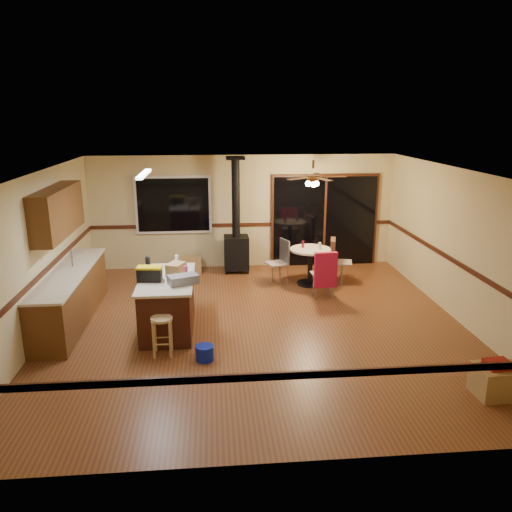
{
  "coord_description": "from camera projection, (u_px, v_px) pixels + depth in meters",
  "views": [
    {
      "loc": [
        -0.73,
        -7.84,
        3.49
      ],
      "look_at": [
        0.0,
        0.3,
        1.15
      ],
      "focal_mm": 35.0,
      "sensor_mm": 36.0,
      "label": 1
    }
  ],
  "objects": [
    {
      "name": "floor",
      "position": [
        258.0,
        325.0,
        8.53
      ],
      "size": [
        7.0,
        7.0,
        0.0
      ],
      "primitive_type": "plane",
      "color": "brown",
      "rests_on": "ground"
    },
    {
      "name": "ceiling",
      "position": [
        258.0,
        172.0,
        7.82
      ],
      "size": [
        7.0,
        7.0,
        0.0
      ],
      "primitive_type": "plane",
      "rotation": [
        3.14,
        0.0,
        0.0
      ],
      "color": "silver",
      "rests_on": "ground"
    },
    {
      "name": "wall_back",
      "position": [
        244.0,
        212.0,
        11.53
      ],
      "size": [
        7.0,
        0.0,
        7.0
      ],
      "primitive_type": "plane",
      "rotation": [
        1.57,
        0.0,
        0.0
      ],
      "color": "#CCBB81",
      "rests_on": "ground"
    },
    {
      "name": "wall_front",
      "position": [
        291.0,
        349.0,
        4.83
      ],
      "size": [
        7.0,
        0.0,
        7.0
      ],
      "primitive_type": "plane",
      "rotation": [
        -1.57,
        0.0,
        0.0
      ],
      "color": "#CCBB81",
      "rests_on": "ground"
    },
    {
      "name": "wall_left",
      "position": [
        37.0,
        258.0,
        7.88
      ],
      "size": [
        0.0,
        7.0,
        7.0
      ],
      "primitive_type": "plane",
      "rotation": [
        1.57,
        0.0,
        1.57
      ],
      "color": "#CCBB81",
      "rests_on": "ground"
    },
    {
      "name": "wall_right",
      "position": [
        462.0,
        247.0,
        8.48
      ],
      "size": [
        0.0,
        7.0,
        7.0
      ],
      "primitive_type": "plane",
      "rotation": [
        1.57,
        0.0,
        -1.57
      ],
      "color": "#CCBB81",
      "rests_on": "ground"
    },
    {
      "name": "chair_rail",
      "position": [
        258.0,
        270.0,
        8.26
      ],
      "size": [
        7.0,
        7.0,
        0.08
      ],
      "primitive_type": null,
      "color": "#3B1A0E",
      "rests_on": "ground"
    },
    {
      "name": "window",
      "position": [
        173.0,
        205.0,
        11.29
      ],
      "size": [
        1.72,
        0.1,
        1.32
      ],
      "primitive_type": "cube",
      "color": "black",
      "rests_on": "ground"
    },
    {
      "name": "sliding_door",
      "position": [
        324.0,
        221.0,
        11.71
      ],
      "size": [
        2.52,
        0.1,
        2.1
      ],
      "primitive_type": "cube",
      "color": "black",
      "rests_on": "ground"
    },
    {
      "name": "lower_cabinets",
      "position": [
        71.0,
        297.0,
        8.62
      ],
      "size": [
        0.6,
        3.0,
        0.86
      ],
      "primitive_type": "cube",
      "color": "#5B3517",
      "rests_on": "ground"
    },
    {
      "name": "countertop",
      "position": [
        68.0,
        273.0,
        8.5
      ],
      "size": [
        0.64,
        3.04,
        0.04
      ],
      "primitive_type": "cube",
      "color": "beige",
      "rests_on": "lower_cabinets"
    },
    {
      "name": "upper_cabinets",
      "position": [
        58.0,
        212.0,
        8.4
      ],
      "size": [
        0.35,
        2.0,
        0.8
      ],
      "primitive_type": "cube",
      "color": "#5B3517",
      "rests_on": "ground"
    },
    {
      "name": "kitchen_island",
      "position": [
        168.0,
        303.0,
        8.28
      ],
      "size": [
        0.88,
        1.68,
        0.9
      ],
      "color": "#3B180E",
      "rests_on": "ground"
    },
    {
      "name": "wood_stove",
      "position": [
        236.0,
        241.0,
        11.24
      ],
      "size": [
        0.55,
        0.5,
        2.52
      ],
      "color": "black",
      "rests_on": "ground"
    },
    {
      "name": "ceiling_fan",
      "position": [
        313.0,
        180.0,
        9.99
      ],
      "size": [
        0.24,
        0.24,
        0.55
      ],
      "color": "brown",
      "rests_on": "ceiling"
    },
    {
      "name": "fluorescent_strip",
      "position": [
        144.0,
        174.0,
        7.96
      ],
      "size": [
        0.1,
        1.2,
        0.04
      ],
      "primitive_type": "cube",
      "color": "white",
      "rests_on": "ceiling"
    },
    {
      "name": "toolbox_grey",
      "position": [
        183.0,
        279.0,
        7.86
      ],
      "size": [
        0.52,
        0.4,
        0.14
      ],
      "primitive_type": "cube",
      "rotation": [
        0.0,
        0.0,
        0.36
      ],
      "color": "slate",
      "rests_on": "kitchen_island"
    },
    {
      "name": "toolbox_black",
      "position": [
        150.0,
        275.0,
        7.99
      ],
      "size": [
        0.4,
        0.23,
        0.21
      ],
      "primitive_type": "cube",
      "rotation": [
        0.0,
        0.0,
        -0.09
      ],
      "color": "black",
      "rests_on": "kitchen_island"
    },
    {
      "name": "toolbox_yellow_lid",
      "position": [
        149.0,
        268.0,
        7.95
      ],
      "size": [
        0.42,
        0.25,
        0.03
      ],
      "primitive_type": "cube",
      "rotation": [
        0.0,
        0.0,
        -0.09
      ],
      "color": "gold",
      "rests_on": "toolbox_black"
    },
    {
      "name": "box_on_island",
      "position": [
        176.0,
        269.0,
        8.26
      ],
      "size": [
        0.34,
        0.39,
        0.21
      ],
      "primitive_type": "cube",
      "rotation": [
        0.0,
        0.0,
        -0.41
      ],
      "color": "#9B7745",
      "rests_on": "kitchen_island"
    },
    {
      "name": "bottle_dark",
      "position": [
        148.0,
        265.0,
        8.35
      ],
      "size": [
        0.11,
        0.11,
        0.29
      ],
      "primitive_type": "cylinder",
      "rotation": [
        0.0,
        0.0,
        -0.36
      ],
      "color": "black",
      "rests_on": "kitchen_island"
    },
    {
      "name": "bottle_pink",
      "position": [
        186.0,
        272.0,
        8.14
      ],
      "size": [
        0.07,
        0.07,
        0.2
      ],
      "primitive_type": "cylinder",
      "rotation": [
        0.0,
        0.0,
        -0.06
      ],
      "color": "#D84C8C",
      "rests_on": "kitchen_island"
    },
    {
      "name": "bottle_white",
      "position": [
        177.0,
        260.0,
        8.83
      ],
      "size": [
        0.07,
        0.07,
        0.18
      ],
      "primitive_type": "cylinder",
      "rotation": [
        0.0,
        0.0,
        -0.1
      ],
      "color": "white",
      "rests_on": "kitchen_island"
    },
    {
      "name": "bar_stool",
      "position": [
        162.0,
        336.0,
        7.43
      ],
      "size": [
        0.42,
        0.42,
        0.6
      ],
      "primitive_type": "cylinder",
      "rotation": [
        0.0,
        0.0,
        0.33
      ],
      "color": "tan",
      "rests_on": "floor"
    },
    {
      "name": "blue_bucket",
      "position": [
        205.0,
        353.0,
        7.3
      ],
      "size": [
        0.29,
        0.29,
        0.23
      ],
      "primitive_type": "cylinder",
      "rotation": [
        0.0,
        0.0,
        0.08
      ],
      "color": "#0C1DA8",
      "rests_on": "floor"
    },
    {
      "name": "dining_table",
      "position": [
        310.0,
        260.0,
        10.45
      ],
      "size": [
        0.86,
        0.86,
        0.78
      ],
      "color": "black",
      "rests_on": "ground"
    },
    {
      "name": "glass_red",
      "position": [
        303.0,
        244.0,
        10.44
      ],
      "size": [
        0.06,
        0.06,
        0.15
      ],
      "primitive_type": "cylinder",
      "rotation": [
        0.0,
        0.0,
        0.06
      ],
      "color": "#590C14",
      "rests_on": "dining_table"
    },
    {
      "name": "glass_cream",
      "position": [
        320.0,
        246.0,
        10.33
      ],
      "size": [
        0.08,
        0.08,
        0.14
      ],
      "primitive_type": "cylinder",
      "rotation": [
        0.0,
        0.0,
        0.28
      ],
      "color": "beige",
      "rests_on": "dining_table"
    },
    {
      "name": "chair_left",
      "position": [
        281.0,
        256.0,
        10.51
      ],
      "size": [
        0.52,
        0.52,
        0.51
      ],
      "color": "gray",
      "rests_on": "ground"
    },
    {
      "name": "chair_near",
      "position": [
        325.0,
        270.0,
        9.6
      ],
      "size": [
        0.46,
        0.49,
        0.7
      ],
      "color": "gray",
      "rests_on": "ground"
    },
    {
      "name": "chair_right",
      "position": [
        334.0,
        255.0,
        10.57
      ],
      "size": [
        0.55,
        0.52,
        0.7
      ],
      "color": "gray",
      "rests_on": "ground"
    },
    {
      "name": "box_under_window",
      "position": [
        191.0,
        264.0,
        11.35
      ],
      "size": [
        0.46,
        0.37,
        0.36
      ],
      "primitive_type": "cube",
      "rotation": [
        0.0,
        0.0,
        0.02
      ],
      "color": "#9B7745",
      "rests_on": "floor"
    },
    {
      "name": "box_corner_a",
      "position": [
        496.0,
        381.0,
        6.37
      ],
      "size": [
        0.54,
        0.46,
        0.4
      ],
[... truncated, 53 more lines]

